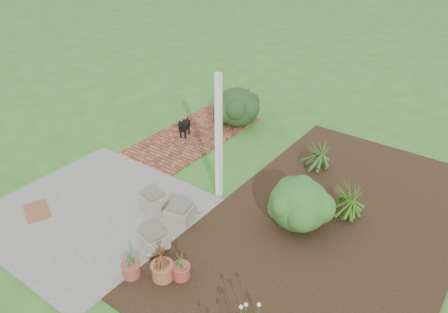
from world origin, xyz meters
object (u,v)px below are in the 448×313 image
Objects in this scene: stone_trough_near at (154,241)px; cream_ceramic_urn at (220,112)px; evergreen_shrub at (299,203)px; black_dog at (184,126)px.

cream_ceramic_urn is (-2.08, 4.60, 0.05)m from stone_trough_near.
evergreen_shrub reaches higher than stone_trough_near.
black_dog is 4.02m from evergreen_shrub.
black_dog is at bearing -94.11° from cream_ceramic_urn.
stone_trough_near is 2.54m from evergreen_shrub.
cream_ceramic_urn is 4.56m from evergreen_shrub.
stone_trough_near is 3.94m from black_dog.
cream_ceramic_urn is 0.34× the size of evergreen_shrub.
cream_ceramic_urn is at bearing 114.40° from stone_trough_near.
cream_ceramic_urn is at bearing 144.30° from evergreen_shrub.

